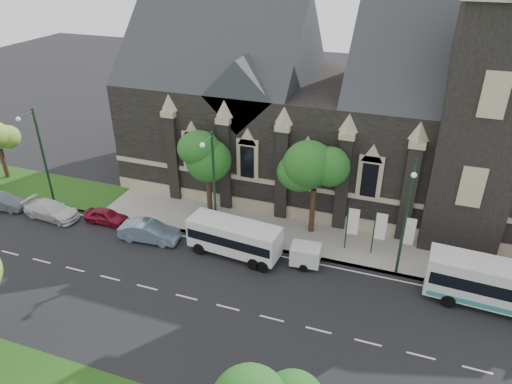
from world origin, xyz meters
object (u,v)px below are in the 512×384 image
at_px(banner_flag_center, 378,229).
at_px(box_trailer, 306,255).
at_px(street_lamp_mid, 213,181).
at_px(banner_flag_left, 351,224).
at_px(tree_walk_right, 318,167).
at_px(banner_flag_right, 406,234).
at_px(shuttle_bus, 234,237).
at_px(tree_walk_left, 210,152).
at_px(street_lamp_far, 41,153).
at_px(car_far_white, 51,210).
at_px(sedan, 149,232).
at_px(car_far_grey, 2,202).
at_px(street_lamp_near, 406,214).
at_px(car_far_red, 106,216).

distance_m(banner_flag_center, box_trailer, 5.70).
height_order(street_lamp_mid, banner_flag_left, street_lamp_mid).
distance_m(tree_walk_right, box_trailer, 6.75).
distance_m(banner_flag_right, shuttle_bus, 12.53).
distance_m(tree_walk_right, street_lamp_mid, 8.10).
relative_size(tree_walk_left, street_lamp_far, 0.85).
bearing_deg(tree_walk_left, street_lamp_far, -165.74).
distance_m(box_trailer, car_far_white, 22.14).
xyz_separation_m(sedan, car_far_white, (-9.72, 0.20, -0.06)).
distance_m(tree_walk_right, banner_flag_left, 4.92).
height_order(banner_flag_left, sedan, banner_flag_left).
bearing_deg(tree_walk_left, banner_flag_center, -6.89).
distance_m(street_lamp_mid, car_far_grey, 20.23).
distance_m(shuttle_bus, sedan, 7.11).
relative_size(street_lamp_near, sedan, 1.87).
distance_m(car_far_red, car_far_grey, 10.10).
height_order(street_lamp_near, car_far_white, street_lamp_near).
height_order(street_lamp_mid, street_lamp_far, same).
distance_m(street_lamp_far, banner_flag_right, 30.47).
relative_size(street_lamp_near, street_lamp_far, 1.00).
xyz_separation_m(street_lamp_mid, car_far_grey, (-19.64, -1.99, -4.42)).
xyz_separation_m(banner_flag_left, box_trailer, (-2.67, -2.93, -1.45)).
xyz_separation_m(tree_walk_right, shuttle_bus, (-4.96, -5.09, -4.25)).
bearing_deg(box_trailer, banner_flag_right, 18.50).
bearing_deg(street_lamp_near, car_far_grey, -176.61).
bearing_deg(banner_flag_left, shuttle_bus, -157.18).
relative_size(street_lamp_near, banner_flag_left, 2.25).
bearing_deg(street_lamp_near, tree_walk_right, 151.94).
height_order(street_lamp_mid, shuttle_bus, street_lamp_mid).
xyz_separation_m(street_lamp_near, shuttle_bus, (-11.75, -1.47, -3.54)).
distance_m(tree_walk_right, car_far_grey, 27.91).
relative_size(sedan, car_far_grey, 1.14).
distance_m(banner_flag_left, banner_flag_right, 4.00).
height_order(street_lamp_far, car_far_red, street_lamp_far).
height_order(sedan, car_far_grey, sedan).
bearing_deg(banner_flag_center, car_far_red, -172.65).
relative_size(street_lamp_mid, shuttle_bus, 1.25).
xyz_separation_m(street_lamp_mid, banner_flag_right, (14.29, 1.91, -2.73)).
bearing_deg(car_far_grey, street_lamp_near, -94.07).
relative_size(sedan, car_far_red, 1.27).
distance_m(tree_walk_right, shuttle_bus, 8.28).
bearing_deg(car_far_red, banner_flag_left, -83.55).
relative_size(tree_walk_left, shuttle_bus, 1.06).
xyz_separation_m(banner_flag_center, shuttle_bus, (-10.04, -3.38, -0.81)).
xyz_separation_m(street_lamp_far, banner_flag_center, (28.29, 1.91, -2.73)).
bearing_deg(street_lamp_mid, tree_walk_left, 116.47).
xyz_separation_m(street_lamp_mid, banner_flag_left, (10.29, 1.91, -2.73)).
height_order(box_trailer, car_far_red, box_trailer).
bearing_deg(street_lamp_near, car_far_red, -177.78).
xyz_separation_m(street_lamp_near, banner_flag_right, (0.29, 1.91, -2.73)).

